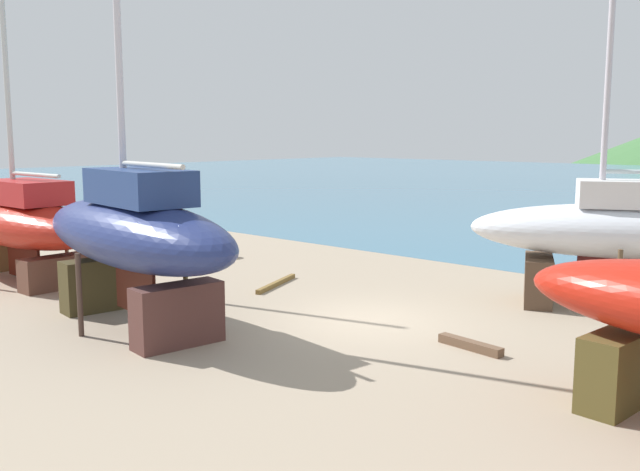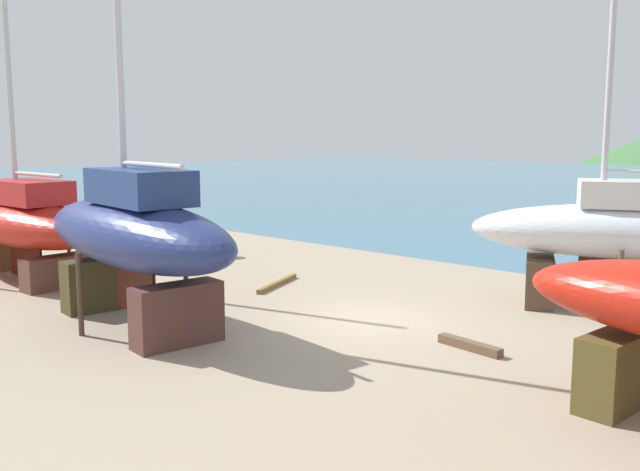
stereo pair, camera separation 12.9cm
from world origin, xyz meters
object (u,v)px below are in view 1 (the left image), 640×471
Objects in this scene: sailboat_far_slipway at (134,234)px; barrel_rust_far at (214,245)px; sailboat_large_starboard at (616,233)px; sailboat_mid_port at (22,223)px.

barrel_rust_far is at bearing -42.33° from sailboat_far_slipway.
sailboat_large_starboard is 17.06m from sailboat_mid_port.
barrel_rust_far is (-6.15, 7.24, -1.77)m from sailboat_far_slipway.
sailboat_large_starboard is 11.98m from sailboat_far_slipway.
sailboat_mid_port is at bearing 2.29° from sailboat_far_slipway.
sailboat_far_slipway is at bearing 24.63° from sailboat_large_starboard.
sailboat_far_slipway is 17.20× the size of barrel_rust_far.
barrel_rust_far is at bearing -17.88° from sailboat_large_starboard.
sailboat_far_slipway is (7.18, -0.63, 0.42)m from sailboat_mid_port.
sailboat_large_starboard is 0.82× the size of sailboat_far_slipway.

